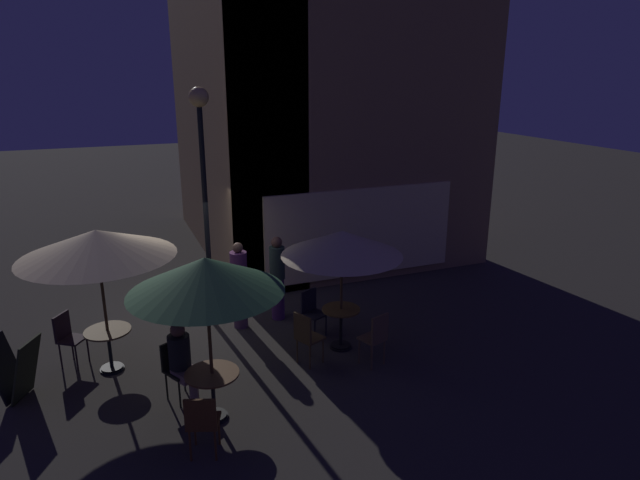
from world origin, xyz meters
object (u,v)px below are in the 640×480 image
(patron_seated_0, at_px, (182,358))
(cafe_chair_2, at_px, (312,309))
(menu_sandwich_board, at_px, (15,369))
(cafe_chair_3, at_px, (67,334))
(cafe_table_0, at_px, (341,320))
(patron_standing_2, at_px, (277,277))
(patio_umbrella_0, at_px, (342,244))
(cafe_table_2, at_px, (213,384))
(patron_standing_1, at_px, (239,285))
(patio_umbrella_2, at_px, (206,276))
(cafe_chair_5, at_px, (177,364))
(cafe_chair_1, at_px, (376,335))
(patio_umbrella_1, at_px, (97,244))
(street_lamp_near_corner, at_px, (202,156))
(cafe_chair_4, at_px, (202,420))
(cafe_chair_0, at_px, (306,334))
(cafe_table_1, at_px, (109,340))

(patron_seated_0, bearing_deg, cafe_chair_2, 89.60)
(cafe_chair_2, relative_size, patron_seated_0, 0.70)
(menu_sandwich_board, distance_m, cafe_chair_3, 1.10)
(cafe_table_0, relative_size, patron_standing_2, 0.44)
(menu_sandwich_board, height_order, patio_umbrella_0, patio_umbrella_0)
(cafe_table_2, bearing_deg, patron_standing_1, 68.58)
(patio_umbrella_2, xyz_separation_m, cafe_chair_5, (-0.40, 0.76, -1.67))
(cafe_chair_1, xyz_separation_m, patron_standing_2, (-0.96, 2.47, 0.31))
(cafe_table_0, relative_size, patio_umbrella_1, 0.31)
(cafe_chair_3, relative_size, patron_standing_1, 0.54)
(cafe_chair_5, bearing_deg, cafe_chair_2, 86.91)
(patio_umbrella_1, distance_m, cafe_chair_3, 1.86)
(street_lamp_near_corner, xyz_separation_m, patron_seated_0, (-0.96, -2.66, -2.65))
(cafe_table_0, bearing_deg, patio_umbrella_0, 0.00)
(cafe_table_0, xyz_separation_m, cafe_chair_4, (-2.90, -2.11, 0.02))
(patio_umbrella_1, relative_size, cafe_chair_3, 2.64)
(cafe_chair_0, height_order, cafe_chair_3, cafe_chair_0)
(cafe_table_1, height_order, cafe_chair_3, cafe_chair_3)
(patio_umbrella_2, bearing_deg, patron_standing_1, 68.58)
(patio_umbrella_0, distance_m, cafe_chair_4, 3.86)
(patio_umbrella_2, xyz_separation_m, cafe_chair_2, (2.30, 2.00, -1.70))
(cafe_table_0, height_order, patron_seated_0, patron_seated_0)
(patio_umbrella_0, relative_size, cafe_chair_5, 2.41)
(cafe_table_1, height_order, cafe_chair_5, cafe_chair_5)
(cafe_chair_5, height_order, patron_standing_2, patron_standing_2)
(cafe_table_2, relative_size, patron_standing_2, 0.45)
(patio_umbrella_0, distance_m, patron_standing_1, 2.42)
(menu_sandwich_board, distance_m, patron_standing_2, 4.83)
(patio_umbrella_2, relative_size, cafe_chair_2, 2.77)
(street_lamp_near_corner, distance_m, menu_sandwich_board, 4.70)
(patio_umbrella_1, bearing_deg, cafe_chair_0, -18.76)
(menu_sandwich_board, bearing_deg, street_lamp_near_corner, 53.95)
(street_lamp_near_corner, bearing_deg, cafe_table_2, -100.81)
(patron_standing_1, bearing_deg, cafe_chair_4, -15.38)
(patio_umbrella_0, distance_m, patio_umbrella_2, 2.92)
(menu_sandwich_board, bearing_deg, patio_umbrella_0, 24.03)
(cafe_table_0, bearing_deg, cafe_table_2, -153.55)
(cafe_chair_1, distance_m, cafe_chair_2, 1.65)
(cafe_table_2, distance_m, cafe_chair_4, 0.86)
(cafe_table_0, relative_size, cafe_chair_5, 0.83)
(menu_sandwich_board, relative_size, cafe_chair_4, 1.07)
(patio_umbrella_1, distance_m, cafe_chair_5, 2.31)
(patio_umbrella_1, relative_size, cafe_chair_0, 2.59)
(cafe_table_0, distance_m, cafe_chair_4, 3.59)
(cafe_table_0, relative_size, patron_seated_0, 0.60)
(patron_standing_2, bearing_deg, cafe_table_1, 9.54)
(street_lamp_near_corner, distance_m, patron_standing_2, 2.82)
(patio_umbrella_0, xyz_separation_m, cafe_chair_0, (-0.80, -0.35, -1.43))
(menu_sandwich_board, xyz_separation_m, cafe_chair_5, (2.32, -0.89, 0.05))
(cafe_chair_0, xyz_separation_m, patron_seated_0, (-2.13, -0.32, 0.16))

